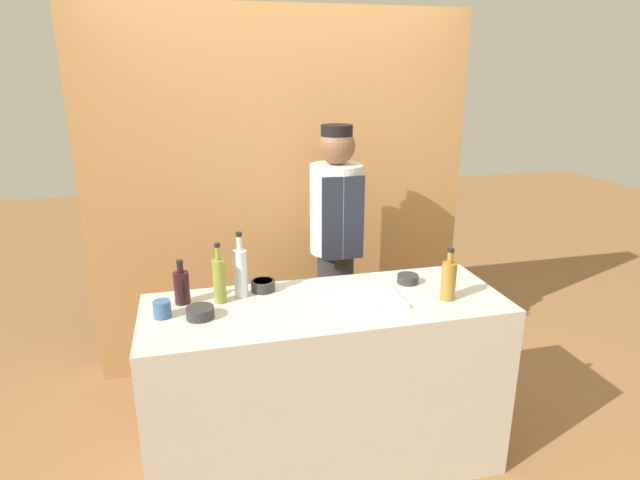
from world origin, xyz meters
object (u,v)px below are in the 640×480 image
at_px(bottle_clear, 241,272).
at_px(sauce_bowl_white, 263,285).
at_px(bottle_oil, 219,279).
at_px(bottle_wine, 182,286).
at_px(sauce_bowl_brown, 408,278).
at_px(chef_center, 336,247).
at_px(bottle_vinegar, 449,280).
at_px(sauce_bowl_green, 200,312).
at_px(cup_blue, 162,309).
at_px(cutting_board, 368,300).

bearing_deg(bottle_clear, sauce_bowl_white, 21.69).
bearing_deg(bottle_oil, bottle_wine, 170.00).
distance_m(sauce_bowl_brown, chef_center, 0.67).
height_order(bottle_wine, bottle_oil, bottle_oil).
height_order(bottle_clear, chef_center, chef_center).
relative_size(sauce_bowl_brown, bottle_vinegar, 0.43).
relative_size(sauce_bowl_white, bottle_clear, 0.37).
relative_size(bottle_wine, chef_center, 0.13).
height_order(sauce_bowl_white, chef_center, chef_center).
distance_m(sauce_bowl_white, bottle_oil, 0.25).
height_order(sauce_bowl_green, bottle_vinegar, bottle_vinegar).
xyz_separation_m(bottle_oil, cup_blue, (-0.27, -0.11, -0.08)).
bearing_deg(sauce_bowl_white, bottle_vinegar, -20.53).
relative_size(bottle_oil, chef_center, 0.18).
bearing_deg(bottle_oil, sauce_bowl_brown, 0.21).
bearing_deg(chef_center, sauce_bowl_green, -137.64).
xyz_separation_m(bottle_clear, bottle_oil, (-0.11, -0.04, -0.01)).
xyz_separation_m(bottle_wine, cup_blue, (-0.09, -0.14, -0.05)).
bearing_deg(bottle_clear, sauce_bowl_green, -136.76).
distance_m(sauce_bowl_white, bottle_wine, 0.41).
xyz_separation_m(bottle_wine, chef_center, (0.94, 0.60, -0.08)).
height_order(cutting_board, chef_center, chef_center).
bearing_deg(chef_center, cup_blue, -144.38).
bearing_deg(bottle_vinegar, cutting_board, 171.12).
bearing_deg(bottle_clear, bottle_wine, -177.75).
distance_m(sauce_bowl_green, bottle_clear, 0.31).
height_order(sauce_bowl_brown, bottle_clear, bottle_clear).
distance_m(bottle_wine, chef_center, 1.12).
bearing_deg(sauce_bowl_brown, chef_center, 109.22).
distance_m(bottle_oil, chef_center, 1.00).
distance_m(bottle_clear, chef_center, 0.89).
relative_size(sauce_bowl_green, bottle_oil, 0.42).
bearing_deg(bottle_wine, chef_center, 32.63).
relative_size(cup_blue, chef_center, 0.05).
distance_m(bottle_wine, bottle_oil, 0.18).
bearing_deg(sauce_bowl_green, chef_center, 42.36).
bearing_deg(sauce_bowl_green, bottle_clear, 43.24).
distance_m(bottle_wine, bottle_clear, 0.29).
height_order(cutting_board, bottle_wine, bottle_wine).
xyz_separation_m(cutting_board, chef_center, (0.06, 0.81, -0.00)).
xyz_separation_m(cutting_board, bottle_vinegar, (0.39, -0.06, 0.09)).
bearing_deg(sauce_bowl_brown, cutting_board, -147.76).
height_order(bottle_vinegar, cup_blue, bottle_vinegar).
relative_size(sauce_bowl_green, bottle_wine, 0.58).
relative_size(cutting_board, bottle_clear, 1.01).
bearing_deg(bottle_vinegar, chef_center, 110.62).
height_order(bottle_wine, bottle_vinegar, bottle_vinegar).
bearing_deg(cup_blue, sauce_bowl_brown, 4.96).
bearing_deg(bottle_oil, chef_center, 39.75).
bearing_deg(cup_blue, bottle_oil, 21.31).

